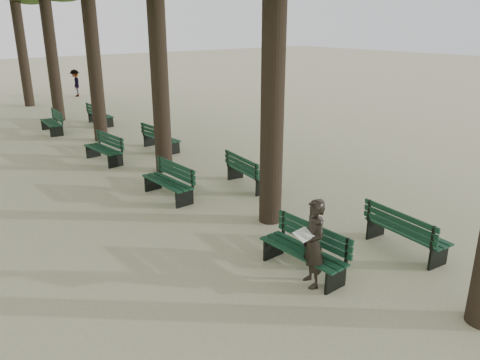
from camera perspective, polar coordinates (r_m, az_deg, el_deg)
ground at (r=8.31m, az=9.88°, el=-14.04°), size 120.00×120.00×0.00m
bench_left_0 at (r=8.88m, az=7.64°, el=-9.58°), size 0.62×1.81×0.92m
bench_left_1 at (r=12.53m, az=-8.78°, el=-0.98°), size 0.63×1.82×0.92m
bench_left_2 at (r=16.20m, az=-16.27°, el=3.05°), size 0.71×1.84×0.92m
bench_left_3 at (r=21.23m, az=-21.97°, el=6.06°), size 0.71×1.84×0.92m
bench_right_0 at (r=10.15m, az=19.51°, el=-6.78°), size 0.76×1.85×0.92m
bench_right_1 at (r=13.24m, az=1.13°, el=0.33°), size 0.81×1.86×0.92m
bench_right_2 at (r=17.29m, az=-9.58°, el=4.52°), size 0.67×1.83×0.92m
bench_right_3 at (r=22.25m, az=-16.64°, el=7.18°), size 0.58×1.80×0.92m
man_with_map at (r=8.29m, az=8.94°, el=-7.63°), size 0.71×0.72×1.62m
pedestrian_b at (r=31.18m, az=-19.42°, el=11.08°), size 0.65×1.11×1.64m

